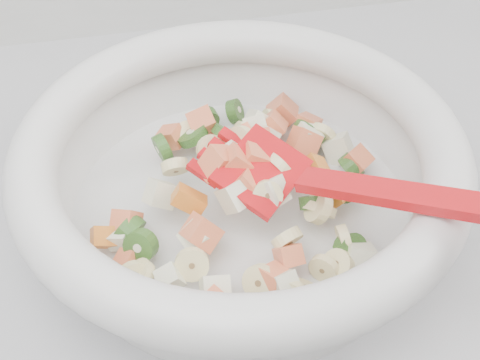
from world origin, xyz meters
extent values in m
cylinder|color=silver|center=(-0.11, 1.41, 0.91)|extent=(0.29, 0.29, 0.02)
torus|color=silver|center=(-0.11, 1.41, 0.98)|extent=(0.36, 0.36, 0.04)
cylinder|color=beige|center=(-0.05, 1.32, 0.93)|extent=(0.03, 0.03, 0.03)
cylinder|color=beige|center=(-0.14, 1.49, 0.94)|extent=(0.03, 0.03, 0.02)
cylinder|color=beige|center=(-0.06, 1.37, 0.94)|extent=(0.02, 0.03, 0.03)
cylinder|color=beige|center=(-0.09, 1.38, 0.96)|extent=(0.03, 0.02, 0.03)
cylinder|color=beige|center=(-0.08, 1.40, 0.96)|extent=(0.03, 0.03, 0.03)
cylinder|color=beige|center=(-0.16, 1.34, 0.94)|extent=(0.03, 0.02, 0.03)
cylinder|color=beige|center=(-0.08, 1.30, 0.93)|extent=(0.04, 0.04, 0.02)
cylinder|color=beige|center=(-0.06, 1.50, 0.93)|extent=(0.02, 0.03, 0.03)
cylinder|color=beige|center=(-0.10, 1.47, 0.94)|extent=(0.02, 0.03, 0.03)
cylinder|color=beige|center=(-0.09, 1.35, 0.94)|extent=(0.03, 0.03, 0.03)
cylinder|color=beige|center=(-0.05, 1.37, 0.94)|extent=(0.03, 0.03, 0.03)
cylinder|color=beige|center=(-0.20, 1.34, 0.93)|extent=(0.03, 0.03, 0.03)
cylinder|color=beige|center=(-0.12, 1.45, 0.95)|extent=(0.04, 0.03, 0.04)
cylinder|color=beige|center=(-0.10, 1.44, 0.96)|extent=(0.03, 0.03, 0.03)
cylinder|color=beige|center=(-0.08, 1.48, 0.93)|extent=(0.02, 0.03, 0.03)
cylinder|color=beige|center=(-0.09, 1.30, 0.93)|extent=(0.03, 0.03, 0.03)
cylinder|color=beige|center=(-0.16, 1.44, 0.94)|extent=(0.03, 0.02, 0.03)
cylinder|color=beige|center=(-0.11, 1.32, 0.93)|extent=(0.03, 0.03, 0.04)
cylinder|color=beige|center=(-0.02, 1.46, 0.93)|extent=(0.03, 0.03, 0.03)
cylinder|color=beige|center=(-0.04, 1.34, 0.93)|extent=(0.01, 0.03, 0.03)
cylinder|color=beige|center=(-0.06, 1.32, 0.93)|extent=(0.02, 0.03, 0.03)
cylinder|color=beige|center=(-0.20, 1.34, 0.93)|extent=(0.03, 0.03, 0.03)
cube|color=#FF7A50|center=(-0.10, 1.46, 0.94)|extent=(0.03, 0.03, 0.03)
cube|color=#FF7A50|center=(-0.13, 1.41, 0.96)|extent=(0.04, 0.03, 0.04)
cube|color=#FF7A50|center=(-0.15, 1.49, 0.93)|extent=(0.03, 0.03, 0.02)
cube|color=#FF7A50|center=(-0.06, 1.48, 0.94)|extent=(0.03, 0.03, 0.03)
cube|color=#FF7A50|center=(-0.20, 1.39, 0.93)|extent=(0.03, 0.03, 0.03)
cube|color=#FF7A50|center=(0.00, 1.42, 0.93)|extent=(0.03, 0.03, 0.03)
cube|color=#FF7A50|center=(-0.21, 1.36, 0.92)|extent=(0.03, 0.02, 0.02)
cube|color=#FF7A50|center=(-0.10, 1.31, 0.93)|extent=(0.03, 0.03, 0.02)
cube|color=#FF7A50|center=(-0.04, 1.46, 0.93)|extent=(0.03, 0.03, 0.04)
cube|color=#FF7A50|center=(-0.15, 1.36, 0.94)|extent=(0.03, 0.03, 0.04)
cube|color=#FF7A50|center=(-0.09, 1.33, 0.94)|extent=(0.02, 0.03, 0.03)
cube|color=#FF7A50|center=(-0.08, 1.45, 0.95)|extent=(0.02, 0.02, 0.03)
cube|color=#FF7A50|center=(-0.10, 1.41, 0.97)|extent=(0.02, 0.02, 0.02)
cube|color=#FF7A50|center=(-0.11, 1.39, 0.96)|extent=(0.03, 0.03, 0.03)
cube|color=#FF7A50|center=(-0.15, 1.30, 0.93)|extent=(0.03, 0.03, 0.03)
cube|color=#FF7A50|center=(-0.05, 1.51, 0.93)|extent=(0.04, 0.03, 0.03)
cube|color=#FF7A50|center=(-0.03, 1.48, 0.93)|extent=(0.03, 0.03, 0.02)
cube|color=#FF7A50|center=(-0.12, 1.49, 0.94)|extent=(0.03, 0.03, 0.03)
cube|color=#FF7A50|center=(-0.11, 1.41, 0.97)|extent=(0.03, 0.02, 0.03)
cylinder|color=#4EA035|center=(-0.09, 1.39, 0.95)|extent=(0.03, 0.03, 0.02)
cylinder|color=#4EA035|center=(-0.14, 1.48, 0.94)|extent=(0.04, 0.04, 0.02)
cylinder|color=#4EA035|center=(-0.19, 1.37, 0.94)|extent=(0.03, 0.03, 0.03)
cylinder|color=#4EA035|center=(-0.03, 1.46, 0.94)|extent=(0.04, 0.04, 0.02)
cylinder|color=#4EA035|center=(-0.03, 1.47, 0.93)|extent=(0.03, 0.03, 0.03)
cylinder|color=#4EA035|center=(-0.02, 1.39, 0.94)|extent=(0.03, 0.03, 0.03)
cylinder|color=#4EA035|center=(-0.04, 1.33, 0.93)|extent=(0.03, 0.03, 0.04)
cylinder|color=#4EA035|center=(-0.16, 1.47, 0.94)|extent=(0.02, 0.03, 0.03)
cylinder|color=#4EA035|center=(-0.20, 1.39, 0.93)|extent=(0.04, 0.03, 0.03)
cylinder|color=#4EA035|center=(-0.05, 1.38, 0.94)|extent=(0.03, 0.03, 0.03)
cylinder|color=#4EA035|center=(-0.01, 1.42, 0.93)|extent=(0.03, 0.03, 0.03)
cylinder|color=#4EA035|center=(-0.12, 1.52, 0.93)|extent=(0.04, 0.02, 0.04)
cylinder|color=#4EA035|center=(-0.09, 1.52, 0.93)|extent=(0.02, 0.03, 0.03)
cylinder|color=#4EA035|center=(-0.11, 1.48, 0.94)|extent=(0.03, 0.04, 0.03)
cube|color=white|center=(-0.08, 1.49, 0.94)|extent=(0.03, 0.03, 0.03)
cube|color=white|center=(-0.18, 1.33, 0.93)|extent=(0.02, 0.02, 0.02)
cube|color=white|center=(-0.04, 1.46, 0.94)|extent=(0.03, 0.02, 0.02)
cube|color=white|center=(-0.11, 1.42, 0.96)|extent=(0.03, 0.03, 0.03)
cube|color=white|center=(-0.21, 1.38, 0.93)|extent=(0.02, 0.02, 0.02)
cube|color=white|center=(-0.08, 1.48, 0.94)|extent=(0.03, 0.03, 0.03)
cube|color=white|center=(-0.03, 1.33, 0.93)|extent=(0.03, 0.03, 0.03)
cube|color=white|center=(-0.17, 1.41, 0.94)|extent=(0.03, 0.03, 0.03)
cube|color=white|center=(-0.01, 1.45, 0.93)|extent=(0.03, 0.03, 0.04)
cube|color=white|center=(-0.09, 1.38, 0.95)|extent=(0.03, 0.03, 0.03)
cube|color=white|center=(-0.10, 1.31, 0.93)|extent=(0.02, 0.03, 0.03)
cube|color=white|center=(-0.11, 1.45, 0.95)|extent=(0.03, 0.03, 0.04)
cube|color=white|center=(-0.08, 1.46, 0.94)|extent=(0.03, 0.03, 0.03)
cube|color=white|center=(-0.15, 1.36, 0.94)|extent=(0.03, 0.03, 0.03)
cube|color=white|center=(-0.12, 1.38, 0.96)|extent=(0.03, 0.04, 0.03)
cube|color=white|center=(-0.15, 1.32, 0.93)|extent=(0.02, 0.03, 0.03)
cube|color=orange|center=(-0.22, 1.38, 0.93)|extent=(0.03, 0.02, 0.03)
cube|color=orange|center=(-0.15, 1.39, 0.95)|extent=(0.03, 0.03, 0.03)
cube|color=orange|center=(-0.03, 1.39, 0.94)|extent=(0.03, 0.03, 0.02)
cube|color=orange|center=(-0.04, 1.41, 0.94)|extent=(0.02, 0.03, 0.02)
cube|color=red|center=(-0.09, 1.40, 0.96)|extent=(0.09, 0.09, 0.03)
cube|color=red|center=(-0.11, 1.44, 0.96)|extent=(0.03, 0.03, 0.02)
cube|color=red|center=(-0.12, 1.43, 0.96)|extent=(0.03, 0.03, 0.02)
cube|color=red|center=(-0.13, 1.42, 0.96)|extent=(0.03, 0.03, 0.02)
cube|color=red|center=(-0.14, 1.41, 0.96)|extent=(0.03, 0.03, 0.02)
cube|color=red|center=(0.00, 1.31, 1.00)|extent=(0.16, 0.15, 0.07)
camera|label=1|loc=(-0.19, 1.03, 1.32)|focal=50.00mm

